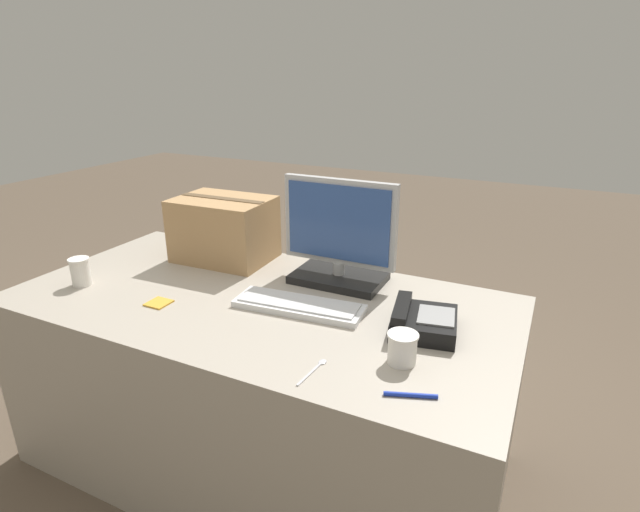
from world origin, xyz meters
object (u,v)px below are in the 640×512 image
Objects in this scene: paper_cup_right at (402,348)px; sticky_note_pad at (159,303)px; keyboard at (299,305)px; cardboard_box at (224,229)px; desk_phone at (422,321)px; monitor at (339,241)px; paper_cup_left at (80,272)px; pen_marker at (411,395)px; spoon at (316,368)px.

sticky_note_pad is at bearing -179.31° from paper_cup_right.
cardboard_box is (-0.52, 0.29, 0.12)m from keyboard.
cardboard_box reaches higher than keyboard.
desk_phone is 2.75× the size of paper_cup_right.
monitor is 1.79× the size of desk_phone.
paper_cup_left is 0.58m from cardboard_box.
paper_cup_left is (-0.84, -0.18, 0.04)m from keyboard.
keyboard is 3.51× the size of pen_marker.
sticky_note_pad is (0.38, 0.00, -0.05)m from paper_cup_left.
monitor reaches higher than cardboard_box.
pen_marker is (0.46, -0.59, -0.16)m from monitor.
monitor is 0.99m from paper_cup_left.
cardboard_box reaches higher than paper_cup_left.
paper_cup_left reaches higher than paper_cup_right.
spoon is 0.69m from sticky_note_pad.
paper_cup_left is at bearing -179.49° from paper_cup_right.
paper_cup_left is (-0.87, -0.46, -0.11)m from monitor.
desk_phone is 1.70× the size of spoon.
cardboard_box is at bearing 153.66° from paper_cup_right.
paper_cup_right is 0.22× the size of cardboard_box.
paper_cup_left is 1.26m from paper_cup_right.
keyboard is 0.37m from spoon.
keyboard is at bearing -95.50° from monitor.
paper_cup_right is (0.42, -0.17, 0.03)m from keyboard.
paper_cup_left reaches higher than pen_marker.
spoon is at bearing -39.26° from cardboard_box.
keyboard is at bearing -29.55° from cardboard_box.
desk_phone reaches higher than keyboard.
monitor reaches higher than pen_marker.
paper_cup_right is 1.05m from cardboard_box.
keyboard is 0.86m from paper_cup_left.
desk_phone is 3.24× the size of sticky_note_pad.
paper_cup_left reaches higher than keyboard.
cardboard_box is 0.49m from sticky_note_pad.
paper_cup_left is at bearing 179.24° from desk_phone.
cardboard_box is (-0.94, 0.26, 0.10)m from desk_phone.
paper_cup_right is at bearing -27.02° from keyboard.
monitor is at bearing 27.79° from paper_cup_left.
pen_marker reaches higher than spoon.
monitor reaches higher than spoon.
monitor is 3.38× the size of pen_marker.
keyboard reaches higher than sticky_note_pad.
paper_cup_right reaches higher than desk_phone.
paper_cup_left is 1.34m from pen_marker.
pen_marker is (0.07, -0.35, -0.03)m from desk_phone.
spoon is 1.11× the size of pen_marker.
paper_cup_right is 0.16m from pen_marker.
keyboard is (-0.03, -0.28, -0.15)m from monitor.
cardboard_box is at bearing -50.99° from pen_marker.
monitor is at bearing 22.73° from spoon.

